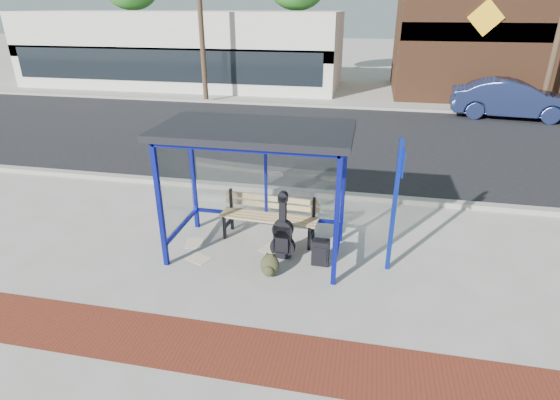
% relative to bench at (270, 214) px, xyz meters
% --- Properties ---
extents(ground, '(120.00, 120.00, 0.00)m').
position_rel_bench_xyz_m(ground, '(-0.10, -0.60, -0.52)').
color(ground, '#B2ADA0').
rests_on(ground, ground).
extents(brick_paver_strip, '(60.00, 1.00, 0.01)m').
position_rel_bench_xyz_m(brick_paver_strip, '(-0.10, -3.20, -0.51)').
color(brick_paver_strip, maroon).
rests_on(brick_paver_strip, ground).
extents(curb_near, '(60.00, 0.25, 0.12)m').
position_rel_bench_xyz_m(curb_near, '(-0.10, 2.30, -0.46)').
color(curb_near, gray).
rests_on(curb_near, ground).
extents(street_asphalt, '(60.00, 10.00, 0.00)m').
position_rel_bench_xyz_m(street_asphalt, '(-0.10, 7.40, -0.51)').
color(street_asphalt, black).
rests_on(street_asphalt, ground).
extents(curb_far, '(60.00, 0.25, 0.12)m').
position_rel_bench_xyz_m(curb_far, '(-0.10, 12.50, -0.46)').
color(curb_far, gray).
rests_on(curb_far, ground).
extents(far_sidewalk, '(60.00, 4.00, 0.01)m').
position_rel_bench_xyz_m(far_sidewalk, '(-0.10, 14.40, -0.51)').
color(far_sidewalk, '#B2ADA0').
rests_on(far_sidewalk, ground).
extents(bus_shelter, '(3.30, 1.80, 2.42)m').
position_rel_bench_xyz_m(bus_shelter, '(-0.10, -0.53, 1.55)').
color(bus_shelter, '#0C138B').
rests_on(bus_shelter, ground).
extents(storefront_white, '(18.00, 6.04, 4.00)m').
position_rel_bench_xyz_m(storefront_white, '(-9.10, 17.38, 1.48)').
color(storefront_white, silver).
rests_on(storefront_white, ground).
extents(storefront_brown, '(10.00, 7.08, 6.40)m').
position_rel_bench_xyz_m(storefront_brown, '(7.90, 17.89, 2.68)').
color(storefront_brown, '#59331E').
rests_on(storefront_brown, ground).
extents(utility_pole_west, '(1.60, 0.24, 8.00)m').
position_rel_bench_xyz_m(utility_pole_west, '(-6.10, 12.80, 3.59)').
color(utility_pole_west, '#4C3826').
rests_on(utility_pole_west, ground).
extents(bench, '(1.95, 0.58, 0.91)m').
position_rel_bench_xyz_m(bench, '(0.00, 0.00, 0.00)').
color(bench, black).
rests_on(bench, ground).
extents(guitar_bag, '(0.46, 0.16, 1.25)m').
position_rel_bench_xyz_m(guitar_bag, '(0.40, -0.71, -0.06)').
color(guitar_bag, black).
rests_on(guitar_bag, ground).
extents(suitcase, '(0.31, 0.21, 0.53)m').
position_rel_bench_xyz_m(suitcase, '(1.11, -0.80, -0.27)').
color(suitcase, black).
rests_on(suitcase, ground).
extents(backpack, '(0.34, 0.31, 0.39)m').
position_rel_bench_xyz_m(backpack, '(0.30, -1.32, -0.33)').
color(backpack, '#2D2E19').
rests_on(backpack, ground).
extents(sign_post, '(0.11, 0.30, 2.39)m').
position_rel_bench_xyz_m(sign_post, '(2.30, -0.69, 0.83)').
color(sign_post, '#0E249B').
rests_on(sign_post, ground).
extents(newspaper_a, '(0.43, 0.49, 0.01)m').
position_rel_bench_xyz_m(newspaper_a, '(-1.40, -0.53, -0.51)').
color(newspaper_a, white).
rests_on(newspaper_a, ground).
extents(newspaper_b, '(0.50, 0.46, 0.01)m').
position_rel_bench_xyz_m(newspaper_b, '(-1.11, -1.06, -0.51)').
color(newspaper_b, white).
rests_on(newspaper_b, ground).
extents(newspaper_c, '(0.41, 0.45, 0.01)m').
position_rel_bench_xyz_m(newspaper_c, '(0.10, -0.44, -0.51)').
color(newspaper_c, white).
rests_on(newspaper_c, ground).
extents(parked_car, '(4.84, 2.11, 1.55)m').
position_rel_bench_xyz_m(parked_car, '(7.46, 11.98, 0.26)').
color(parked_car, '#1A244B').
rests_on(parked_car, ground).
extents(fire_hydrant, '(0.35, 0.24, 0.80)m').
position_rel_bench_xyz_m(fire_hydrant, '(9.80, 13.55, -0.08)').
color(fire_hydrant, '#A5100B').
rests_on(fire_hydrant, ground).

